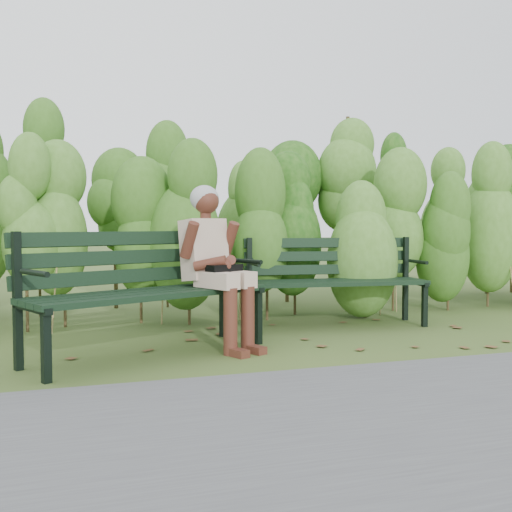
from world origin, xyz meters
name	(u,v)px	position (x,y,z in m)	size (l,w,h in m)	color
ground	(268,345)	(0.00, 0.00, 0.00)	(80.00, 80.00, 0.00)	#394E20
footpath	(409,427)	(0.00, -2.20, 0.01)	(60.00, 2.50, 0.01)	#474749
hedge_band	(216,205)	(0.00, 1.86, 1.26)	(11.04, 1.67, 2.42)	#47381E
leaf_litter	(286,349)	(0.07, -0.22, 0.00)	(5.76, 2.03, 0.01)	brown
bench_left	(142,281)	(-1.07, -0.02, 0.58)	(2.06, 1.41, 0.99)	black
bench_right	(334,274)	(0.98, 0.79, 0.53)	(1.85, 0.76, 0.90)	black
seated_woman	(215,255)	(-0.46, 0.05, 0.78)	(0.64, 0.83, 1.37)	beige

